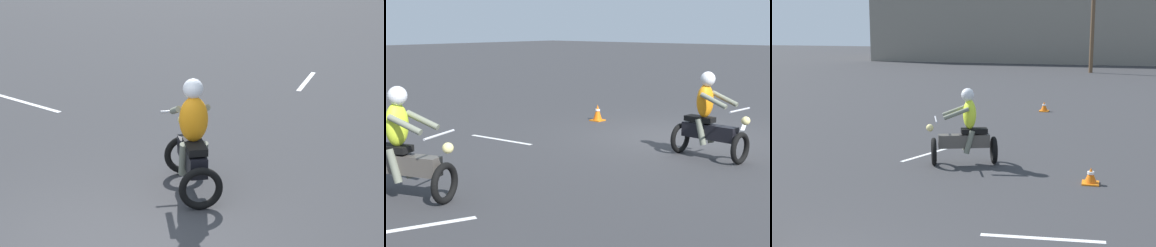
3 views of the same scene
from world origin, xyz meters
TOP-DOWN VIEW (x-y plane):
  - ground_plane at (0.00, 0.00)m, footprint 120.00×120.00m
  - motorcycle_rider_foreground at (-1.28, 1.37)m, footprint 1.54×0.75m
  - motorcycle_rider_background at (0.96, 6.49)m, footprint 1.55×1.06m
  - traffic_cone_mid_center at (2.86, -0.50)m, footprint 0.32×0.32m
  - lane_stripe_e at (3.00, 2.82)m, footprint 1.77×0.25m
  - lane_stripe_ne at (-0.13, 7.13)m, footprint 0.76×1.62m
  - lane_stripe_s at (-0.39, -2.49)m, footprint 0.66×1.59m

SIDE VIEW (x-z plane):
  - ground_plane at x=0.00m, z-range 0.00..0.00m
  - lane_stripe_e at x=3.00m, z-range 0.00..0.01m
  - lane_stripe_ne at x=-0.13m, z-range 0.00..0.01m
  - lane_stripe_s at x=-0.39m, z-range 0.00..0.01m
  - traffic_cone_mid_center at x=2.86m, z-range -0.01..0.43m
  - motorcycle_rider_foreground at x=-1.28m, z-range -0.10..1.56m
  - motorcycle_rider_background at x=0.96m, z-range -0.10..1.56m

